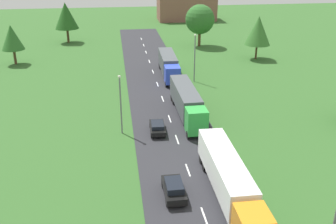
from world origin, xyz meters
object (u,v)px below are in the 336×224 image
Objects in this scene: car_third at (157,127)px; lamppost_third at (195,56)px; tree_oak at (12,38)px; tree_elm at (258,31)px; truck_third at (169,64)px; lamppost_lead at (334,224)px; car_second at (174,189)px; tree_pine at (66,16)px; truck_lead at (229,179)px; distant_building at (186,8)px; truck_second at (187,101)px; lamppost_second at (121,101)px; tree_maple at (200,19)px.

lamppost_third is (8.42, 18.88, 3.74)m from car_third.
tree_oak is 0.88× the size of tree_elm.
truck_third is 1.60× the size of lamppost_third.
lamppost_lead reaches higher than tree_oak.
tree_pine is at bearing 103.30° from car_second.
tree_oak is at bearing 120.51° from truck_lead.
truck_lead is 5.02m from car_second.
distant_building is at bearing 96.59° from tree_elm.
truck_third is at bearing 89.65° from truck_second.
lamppost_lead is 1.05× the size of lamppost_third.
car_third is at bearing 89.84° from car_second.
truck_third is 1.50× the size of tree_elm.
lamppost_second is 0.92× the size of lamppost_third.
lamppost_third is 0.86× the size of tree_pine.
tree_maple is at bearing 66.44° from lamppost_second.
truck_lead is at bearing -59.49° from tree_oak.
lamppost_second is 52.83m from tree_pine.
truck_second is 6.43m from car_third.
car_second is 0.55× the size of tree_oak.
car_third is 41.96m from tree_oak.
tree_elm is 0.49× the size of distant_building.
distant_building is (18.24, 79.46, 2.76)m from car_third.
lamppost_second is at bearing -105.93° from distant_building.
tree_pine reaches higher than truck_second.
truck_second is 1.51× the size of tree_pine.
truck_third is 5.81m from lamppost_third.
lamppost_lead is (4.12, -28.65, 2.51)m from truck_second.
truck_third is at bearing -22.34° from tree_oak.
truck_third is at bearing 94.90° from lamppost_lead.
lamppost_second is at bearing -132.31° from tree_elm.
tree_elm is at bearing 47.69° from lamppost_second.
tree_pine reaches higher than lamppost_third.
tree_oak is 61.86m from distant_building.
tree_elm is (28.08, 30.85, 1.63)m from lamppost_second.
car_third is at bearing -135.26° from truck_second.
lamppost_lead is at bearing -62.58° from lamppost_second.
lamppost_second is (-4.28, 0.55, 3.39)m from car_third.
lamppost_lead is at bearing -105.31° from tree_elm.
lamppost_lead is at bearing -89.80° from lamppost_third.
truck_second is 3.41× the size of car_third.
tree_maple is (38.69, 10.10, 0.83)m from tree_oak.
truck_second is 41.39m from tree_maple.
truck_second is at bearing -125.63° from tree_elm.
lamppost_lead is 80.09m from tree_pine.
truck_third is at bearing -115.15° from tree_maple.
tree_elm is (19.34, 26.98, 3.61)m from truck_second.
tree_pine reaches higher than tree_oak.
tree_oak is (-19.61, 33.66, 1.06)m from lamppost_second.
truck_second is 3.38× the size of car_second.
truck_lead is 1.07× the size of truck_second.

